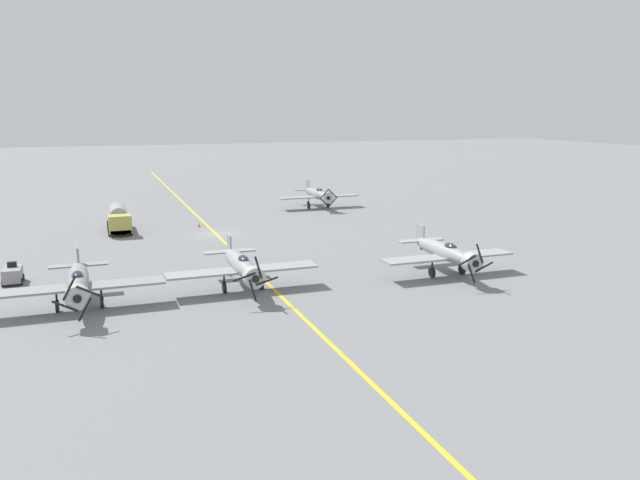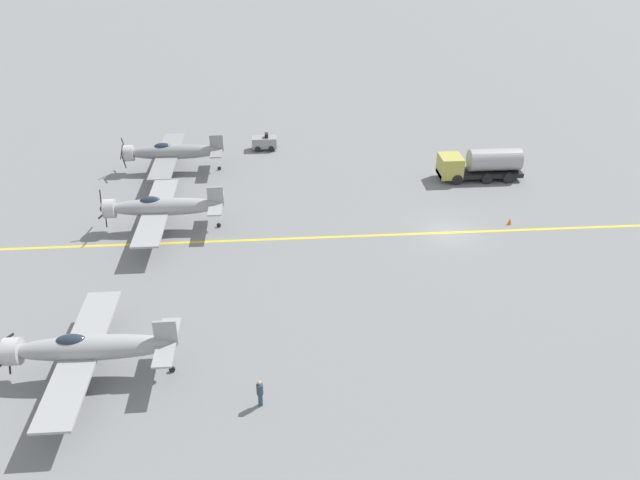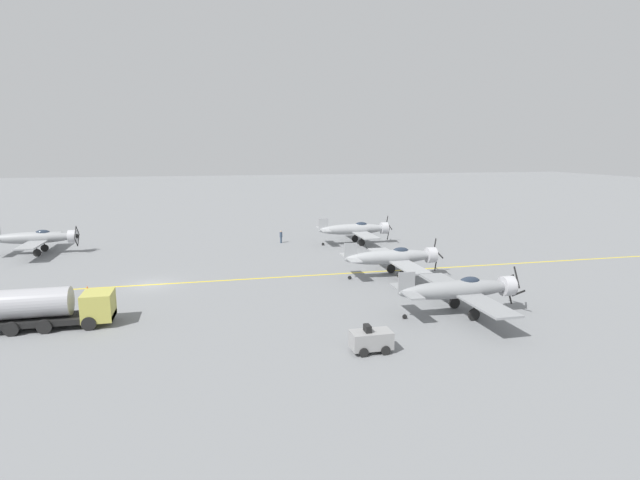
# 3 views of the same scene
# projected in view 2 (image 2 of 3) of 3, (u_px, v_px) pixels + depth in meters

# --- Properties ---
(ground_plane) EXTENTS (400.00, 400.00, 0.00)m
(ground_plane) POSITION_uv_depth(u_px,v_px,m) (449.00, 233.00, 51.03)
(ground_plane) COLOR slate
(taxiway_stripe) EXTENTS (0.30, 160.00, 0.01)m
(taxiway_stripe) POSITION_uv_depth(u_px,v_px,m) (449.00, 233.00, 51.03)
(taxiway_stripe) COLOR yellow
(taxiway_stripe) RESTS_ON ground
(airplane_far_center) EXTENTS (12.00, 9.98, 3.76)m
(airplane_far_center) POSITION_uv_depth(u_px,v_px,m) (160.00, 207.00, 50.58)
(airplane_far_center) COLOR #96989B
(airplane_far_center) RESTS_ON ground
(airplane_far_left) EXTENTS (12.00, 9.98, 3.70)m
(airplane_far_left) POSITION_uv_depth(u_px,v_px,m) (86.00, 348.00, 35.11)
(airplane_far_left) COLOR #979A9C
(airplane_far_left) RESTS_ON ground
(airplane_far_right) EXTENTS (12.00, 9.98, 3.65)m
(airplane_far_right) POSITION_uv_depth(u_px,v_px,m) (171.00, 152.00, 61.05)
(airplane_far_right) COLOR gray
(airplane_far_right) RESTS_ON ground
(fuel_tanker) EXTENTS (2.68, 8.00, 2.98)m
(fuel_tanker) POSITION_uv_depth(u_px,v_px,m) (480.00, 164.00, 59.73)
(fuel_tanker) COLOR black
(fuel_tanker) RESTS_ON ground
(tow_tractor) EXTENTS (1.57, 2.60, 1.79)m
(tow_tractor) POSITION_uv_depth(u_px,v_px,m) (264.00, 142.00, 66.85)
(tow_tractor) COLOR gray
(tow_tractor) RESTS_ON ground
(ground_crew_walking) EXTENTS (0.37, 0.37, 1.71)m
(ground_crew_walking) POSITION_uv_depth(u_px,v_px,m) (260.00, 392.00, 33.60)
(ground_crew_walking) COLOR #334256
(ground_crew_walking) RESTS_ON ground
(traffic_cone) EXTENTS (0.36, 0.36, 0.55)m
(traffic_cone) POSITION_uv_depth(u_px,v_px,m) (510.00, 221.00, 52.18)
(traffic_cone) COLOR orange
(traffic_cone) RESTS_ON ground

